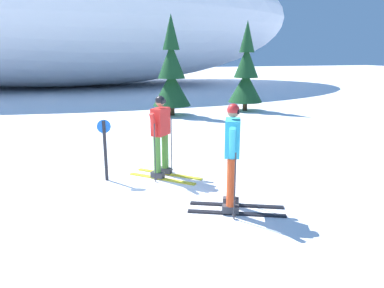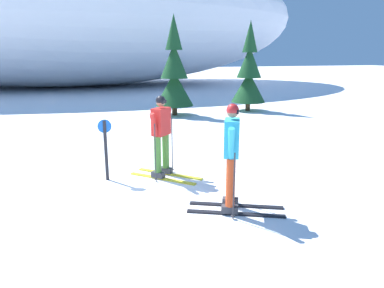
{
  "view_description": "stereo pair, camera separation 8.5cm",
  "coord_description": "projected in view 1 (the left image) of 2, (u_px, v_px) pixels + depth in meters",
  "views": [
    {
      "loc": [
        -0.51,
        -6.22,
        2.63
      ],
      "look_at": [
        1.45,
        0.14,
        0.95
      ],
      "focal_mm": 33.92,
      "sensor_mm": 36.0,
      "label": 1
    },
    {
      "loc": [
        -0.43,
        -6.24,
        2.63
      ],
      "look_at": [
        1.45,
        0.14,
        0.95
      ],
      "focal_mm": 33.92,
      "sensor_mm": 36.0,
      "label": 2
    }
  ],
  "objects": [
    {
      "name": "trail_marker_post",
      "position": [
        105.0,
        146.0,
        7.52
      ],
      "size": [
        0.28,
        0.07,
        1.3
      ],
      "color": "black",
      "rests_on": "ground"
    },
    {
      "name": "skier_cyan_jacket",
      "position": [
        232.0,
        155.0,
        6.01
      ],
      "size": [
        1.68,
        1.07,
        1.84
      ],
      "color": "black",
      "rests_on": "ground"
    },
    {
      "name": "ground_plane",
      "position": [
        117.0,
        202.0,
        6.55
      ],
      "size": [
        120.0,
        120.0,
        0.0
      ],
      "primitive_type": "plane",
      "color": "white"
    },
    {
      "name": "pine_tree_far_right",
      "position": [
        246.0,
        74.0,
        16.57
      ],
      "size": [
        1.56,
        1.56,
        4.04
      ],
      "color": "#47301E",
      "rests_on": "ground"
    },
    {
      "name": "pine_tree_center_right",
      "position": [
        172.0,
        74.0,
        15.3
      ],
      "size": [
        1.62,
        1.62,
        4.19
      ],
      "color": "#47301E",
      "rests_on": "ground"
    },
    {
      "name": "snow_ridge_background",
      "position": [
        58.0,
        15.0,
        28.05
      ],
      "size": [
        37.72,
        20.78,
        10.96
      ],
      "primitive_type": "ellipsoid",
      "color": "white",
      "rests_on": "ground"
    },
    {
      "name": "skier_red_jacket",
      "position": [
        161.0,
        135.0,
        7.7
      ],
      "size": [
        1.46,
        1.39,
        1.76
      ],
      "color": "gold",
      "rests_on": "ground"
    }
  ]
}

